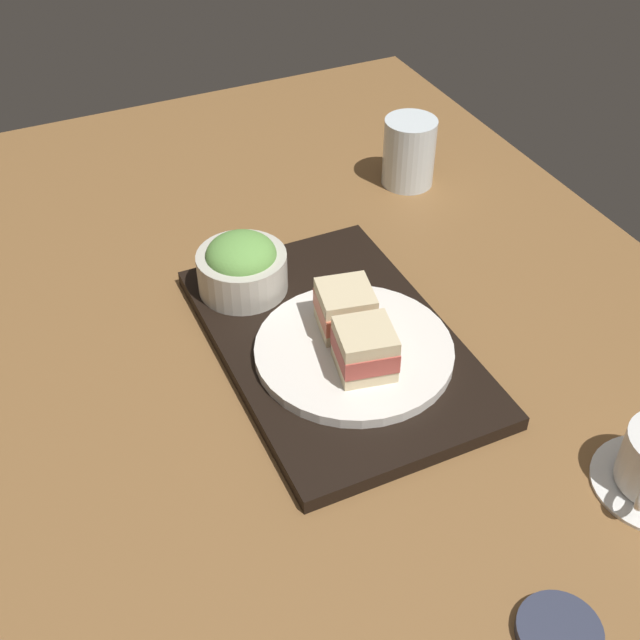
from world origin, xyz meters
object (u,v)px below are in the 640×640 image
salad_bowl (242,266)px  drinking_glass (409,152)px  sandwich_near (345,309)px  small_sauce_dish (559,632)px  sandwich_plate (354,351)px  sandwich_far (365,349)px

salad_bowl → drinking_glass: size_ratio=1.08×
sandwich_near → small_sauce_dish: (41.29, 0.43, -5.39)cm
sandwich_plate → small_sauce_dish: size_ratio=3.09×
sandwich_near → drinking_glass: size_ratio=0.73×
small_sauce_dish → sandwich_near: bearing=-179.4°
sandwich_near → sandwich_far: (7.23, -1.15, 0.04)cm
sandwich_near → sandwich_far: bearing=-9.1°
sandwich_far → drinking_glass: drinking_glass is taller
salad_bowl → small_sauce_dish: (54.89, 8.20, -4.87)cm
sandwich_far → small_sauce_dish: bearing=2.7°
sandwich_near → small_sauce_dish: size_ratio=1.03×
sandwich_near → salad_bowl: salad_bowl is taller
sandwich_far → salad_bowl: 21.86cm
sandwich_near → salad_bowl: bearing=-150.3°
sandwich_plate → drinking_glass: size_ratio=2.20×
sandwich_plate → salad_bowl: salad_bowl is taller
salad_bowl → drinking_glass: bearing=116.4°
sandwich_near → salad_bowl: 15.67cm
sandwich_plate → sandwich_near: sandwich_near is taller
salad_bowl → drinking_glass: (-16.58, 33.46, -0.14)cm
salad_bowl → drinking_glass: drinking_glass is taller
salad_bowl → small_sauce_dish: salad_bowl is taller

